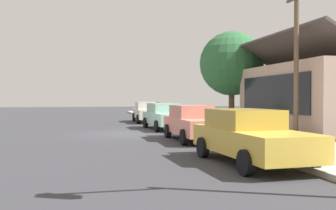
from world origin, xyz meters
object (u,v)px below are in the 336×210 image
object	(u,v)px
car_coral	(193,122)
fire_hydrant_red	(186,120)
car_mustard	(249,136)
shade_tree	(232,64)
car_ivory	(148,112)
car_seafoam	(165,116)
utility_pole_wooden	(296,58)

from	to	relation	value
car_coral	fire_hydrant_red	size ratio (longest dim) A/B	6.76
car_mustard	shade_tree	distance (m)	18.56
car_ivory	car_seafoam	bearing A→B (deg)	1.24
car_ivory	car_coral	xyz separation A→B (m)	(13.07, -0.09, -0.00)
car_mustard	fire_hydrant_red	distance (m)	13.00
car_coral	shade_tree	world-z (taller)	shade_tree
car_seafoam	fire_hydrant_red	size ratio (longest dim) A/B	6.96
car_ivory	fire_hydrant_red	world-z (taller)	car_ivory
car_coral	car_ivory	bearing A→B (deg)	179.20
car_coral	car_mustard	bearing A→B (deg)	-1.05
car_ivory	car_coral	world-z (taller)	same
fire_hydrant_red	car_ivory	bearing A→B (deg)	-167.56
car_seafoam	shade_tree	world-z (taller)	shade_tree
car_ivory	shade_tree	bearing A→B (deg)	72.13
car_coral	shade_tree	distance (m)	13.08
car_ivory	shade_tree	distance (m)	7.49
car_ivory	car_mustard	bearing A→B (deg)	1.19
car_mustard	car_coral	bearing A→B (deg)	176.40
car_ivory	shade_tree	world-z (taller)	shade_tree
car_ivory	utility_pole_wooden	bearing A→B (deg)	25.03
car_ivory	car_mustard	xyz separation A→B (m)	(19.24, -0.17, -0.00)
fire_hydrant_red	car_mustard	bearing A→B (deg)	-6.91
car_mustard	utility_pole_wooden	world-z (taller)	utility_pole_wooden
car_seafoam	car_mustard	size ratio (longest dim) A/B	0.99
shade_tree	car_ivory	bearing A→B (deg)	-109.56
car_ivory	car_coral	size ratio (longest dim) A/B	1.03
shade_tree	car_seafoam	bearing A→B (deg)	-53.23
car_mustard	shade_tree	world-z (taller)	shade_tree
car_ivory	car_mustard	distance (m)	19.24
car_mustard	utility_pole_wooden	distance (m)	9.27
fire_hydrant_red	utility_pole_wooden	bearing A→B (deg)	32.94
utility_pole_wooden	fire_hydrant_red	size ratio (longest dim) A/B	10.56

